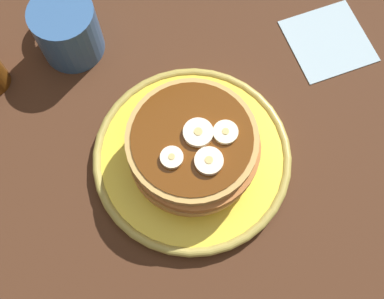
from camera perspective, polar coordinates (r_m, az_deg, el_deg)
ground_plane at (r=61.67cm, az=-0.00°, el=-1.73°), size 140.00×140.00×3.00cm
plate at (r=59.22cm, az=-0.00°, el=-0.94°), size 25.35×25.35×2.02cm
pancake_stack at (r=55.63cm, az=0.28°, el=0.07°), size 16.02×16.26×6.31cm
banana_slice_0 at (r=52.85cm, az=0.48°, el=2.48°), size 3.49×3.49×0.87cm
banana_slice_1 at (r=52.92cm, az=4.13°, el=2.11°), size 2.91×2.91×0.73cm
banana_slice_2 at (r=51.50cm, az=1.99°, el=-1.50°), size 3.27×3.27×0.90cm
banana_slice_3 at (r=51.71cm, az=-2.50°, el=-1.02°), size 2.63×2.63×0.82cm
coffee_mug at (r=66.56cm, az=-15.24°, el=14.21°), size 11.93×8.65×8.13cm
napkin at (r=70.85cm, az=16.43°, el=12.72°), size 13.03×13.03×0.30cm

